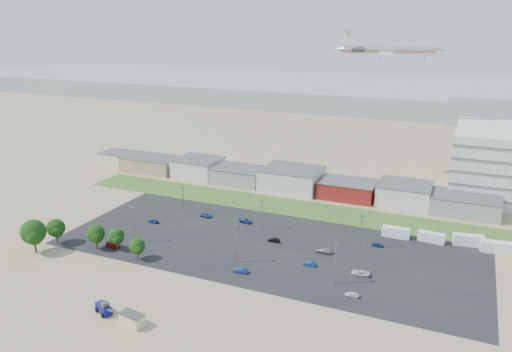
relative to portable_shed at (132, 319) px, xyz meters
The scene contains 34 objects.
ground 29.00m from the portable_shed, 77.41° to the left, with size 700.00×700.00×0.00m, color #8E755A.
parking_lot 49.60m from the portable_shed, 76.81° to the left, with size 120.00×50.00×0.01m, color black.
grass_strip 80.53m from the portable_shed, 85.50° to the left, with size 160.00×16.00×0.02m, color #3A5720.
hills_backdrop 346.39m from the portable_shed, 82.32° to the left, with size 700.00×200.00×9.00m, color gray, non-canonical shape.
building_row 99.88m from the portable_shed, 96.14° to the left, with size 170.00×20.00×8.00m, color silver, non-canonical shape.
portable_shed is the anchor object (origin of this frame).
telehandler 8.68m from the portable_shed, behind, with size 7.41×2.47×3.09m, color #0B0D5F, non-canonical shape.
box_trailer_a 81.94m from the portable_shed, 57.34° to the left, with size 8.05×2.51×3.02m, color silver, non-canonical shape.
box_trailer_b 88.34m from the portable_shed, 52.13° to the left, with size 7.54×2.36×2.83m, color silver, non-canonical shape.
box_trailer_c 96.14m from the portable_shed, 48.10° to the left, with size 8.43×2.63×3.16m, color silver, non-canonical shape.
box_trailer_d 99.84m from the portable_shed, 44.18° to the left, with size 8.45×2.64×3.17m, color silver, non-canonical shape.
tree_far_left 49.75m from the portable_shed, 158.85° to the left, with size 7.36×7.36×11.04m, color black, non-canonical shape.
tree_left 51.83m from the portable_shed, 151.12° to the left, with size 5.66×5.66×8.50m, color black, non-canonical shape.
tree_mid 42.16m from the portable_shed, 140.39° to the left, with size 5.45×5.45×8.18m, color black, non-canonical shape.
tree_right 39.25m from the portable_shed, 133.08° to the left, with size 4.85×4.85×7.27m, color black, non-canonical shape.
tree_near 31.50m from the portable_shed, 124.29° to the left, with size 4.60×4.60×6.90m, color black, non-canonical shape.
lightpole_front_l 42.98m from the portable_shed, 126.20° to the left, with size 1.28×0.53×10.91m, color slate, non-canonical shape.
lightpole_front_m 36.15m from the portable_shed, 77.86° to the left, with size 1.27×0.53×10.81m, color slate, non-canonical shape.
lightpole_front_r 49.00m from the portable_shed, 44.89° to the left, with size 1.26×0.53×10.74m, color slate, non-canonical shape.
lightpole_back_l 62.26m from the portable_shed, 111.35° to the left, with size 1.19×0.50×10.14m, color slate, non-canonical shape.
lightpole_back_m 58.98m from the portable_shed, 85.19° to the left, with size 1.11×0.46×9.45m, color slate, non-canonical shape.
lightpole_back_r 67.72m from the portable_shed, 57.64° to the left, with size 1.16×0.48×9.88m, color slate, non-canonical shape.
airliner 139.55m from the portable_shed, 77.23° to the left, with size 41.94×28.60×12.39m, color silver, non-canonical shape.
parked_car_0 57.17m from the portable_shed, 46.04° to the left, with size 2.16×4.69×1.30m, color silver.
parked_car_1 48.71m from the portable_shed, 57.36° to the left, with size 1.18×3.39×1.12m, color navy.
parked_car_2 50.12m from the portable_shed, 36.92° to the left, with size 1.36×3.37×1.15m, color silver.
parked_car_5 57.15m from the portable_shed, 120.37° to the left, with size 1.50×3.73×1.27m, color navy.
parked_car_6 61.14m from the portable_shed, 91.57° to the left, with size 1.80×4.43×1.28m, color navy.
parked_car_7 52.55m from the portable_shed, 76.79° to the left, with size 1.22×3.49×1.15m, color black.
parked_car_8 72.61m from the portable_shed, 56.10° to the left, with size 1.32×3.27×1.12m, color navy.
parked_car_9 62.38m from the portable_shed, 104.59° to the left, with size 1.85×4.02×1.12m, color navy.
parked_car_10 41.07m from the portable_shed, 134.43° to the left, with size 1.85×4.54×1.32m, color maroon.
parked_car_12 56.89m from the portable_shed, 61.32° to the left, with size 1.84×4.53×1.32m, color #A5A5AA.
parked_car_13 32.31m from the portable_shed, 69.70° to the left, with size 1.32×3.79×1.25m, color navy.
Camera 1 is at (54.55, -101.90, 61.55)m, focal length 35.00 mm.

